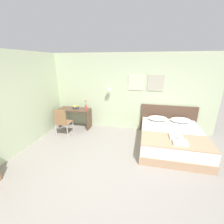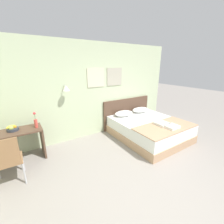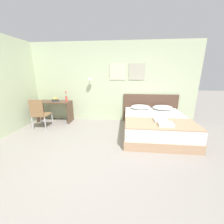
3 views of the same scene
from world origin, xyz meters
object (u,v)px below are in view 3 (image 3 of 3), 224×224
Objects in this scene: headboard at (150,108)px; pillow_left at (140,107)px; bed at (155,125)px; fruit_bowl at (55,100)px; desk_chair at (39,112)px; flower_vase at (66,98)px; folded_towel_near_foot at (160,120)px; folded_towel_mid_bed at (166,124)px; throw_blanket at (161,123)px; desk at (54,107)px; pillow_right at (163,108)px.

headboard is 2.92× the size of pillow_left.
fruit_bowl reaches higher than bed.
desk_chair reaches higher than fruit_bowl.
flower_vase is (0.57, 0.69, 0.32)m from desk_chair.
folded_towel_near_foot is 0.28m from folded_towel_mid_bed.
pillow_left is 2.48m from flower_vase.
bed is 3.40m from fruit_bowl.
desk is at bearing 158.73° from throw_blanket.
throw_blanket is 3.11m from flower_vase.
throw_blanket is 0.16m from folded_towel_mid_bed.
folded_towel_near_foot is at bearing -7.07° from desk_chair.
flower_vase reaches higher than folded_towel_near_foot.
pillow_right is 1.36m from throw_blanket.
headboard is 1.95× the size of desk_chair.
folded_towel_near_foot is 3.51m from desk.
flower_vase is at bearing -3.92° from desk.
flower_vase reaches higher than throw_blanket.
desk_chair is 0.82m from fruit_bowl.
headboard is 0.46m from pillow_right.
pillow_right is 3.82m from desk_chair.
flower_vase is (-2.82, 1.25, 0.33)m from throw_blanket.
folded_towel_near_foot reaches higher than bed.
pillow_right is 1.89× the size of folded_towel_near_foot.
pillow_left is at bearing 105.01° from throw_blanket.
desk is 4.83× the size of fruit_bowl.
flower_vase is (-2.82, 0.68, 0.60)m from bed.
headboard is at bearing 38.70° from pillow_left.
throw_blanket is 6.88× the size of fruit_bowl.
fruit_bowl is at bearing 179.54° from pillow_left.
desk reaches higher than bed.
fruit_bowl reaches higher than desk.
pillow_right reaches higher than throw_blanket.
throw_blanket is at bearing 114.59° from folded_towel_mid_bed.
bed is 0.88m from pillow_right.
headboard reaches higher than pillow_left.
throw_blanket reaches higher than bed.
pillow_left is (-0.35, 0.74, 0.33)m from bed.
throw_blanket is at bearing -22.26° from fruit_bowl.
desk_chair is at bearing 170.60° from throw_blanket.
pillow_right is 0.54× the size of desk.
folded_towel_mid_bed is (0.42, -1.45, -0.02)m from pillow_left.
flower_vase is (-2.47, -0.06, 0.27)m from pillow_left.
folded_towel_mid_bed is 3.66m from desk.
pillow_left is at bearing 1.44° from flower_vase.
desk is at bearing 82.76° from desk_chair.
folded_towel_near_foot is (0.02, -1.46, 0.09)m from headboard.
pillow_right is at bearing 11.36° from desk_chair.
folded_towel_mid_bed reaches higher than throw_blanket.
desk_chair is (-3.04, -0.75, -0.05)m from pillow_left.
pillow_right is at bearing 64.52° from bed.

